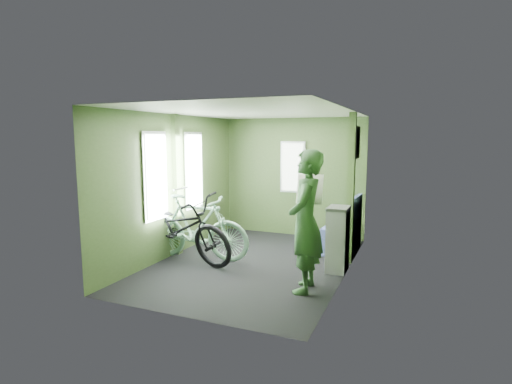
# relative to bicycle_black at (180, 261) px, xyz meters

# --- Properties ---
(room) EXTENTS (4.00, 4.02, 2.31)m
(room) POSITION_rel_bicycle_black_xyz_m (1.08, 0.37, 1.44)
(room) COLOR black
(room) RESTS_ON ground
(bicycle_black) EXTENTS (2.21, 1.38, 1.20)m
(bicycle_black) POSITION_rel_bicycle_black_xyz_m (0.00, 0.00, 0.00)
(bicycle_black) COLOR black
(bicycle_black) RESTS_ON ground
(bicycle_mint) EXTENTS (1.80, 0.76, 1.10)m
(bicycle_mint) POSITION_rel_bicycle_black_xyz_m (0.21, 0.14, 0.00)
(bicycle_mint) COLOR #82B897
(bicycle_mint) RESTS_ON ground
(passenger) EXTENTS (0.49, 0.75, 1.79)m
(passenger) POSITION_rel_bicycle_black_xyz_m (2.14, -0.43, 0.90)
(passenger) COLOR #2D522D
(passenger) RESTS_ON ground
(waste_box) EXTENTS (0.28, 0.39, 0.95)m
(waste_box) POSITION_rel_bicycle_black_xyz_m (2.38, 0.47, 0.47)
(waste_box) COLOR gray
(waste_box) RESTS_ON ground
(bench_seat) EXTENTS (0.54, 0.92, 0.95)m
(bench_seat) POSITION_rel_bicycle_black_xyz_m (2.27, 1.52, 0.28)
(bench_seat) COLOR navy
(bench_seat) RESTS_ON ground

